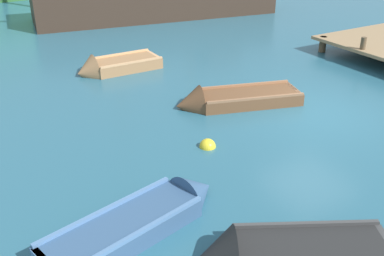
% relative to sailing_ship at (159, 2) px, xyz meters
% --- Properties ---
extents(ground_plane, '(120.00, 120.00, 0.00)m').
position_rel_sailing_ship_xyz_m(ground_plane, '(-1.92, -13.90, -0.75)').
color(ground_plane, '#285B70').
extents(sailing_ship, '(15.61, 5.35, 10.99)m').
position_rel_sailing_ship_xyz_m(sailing_ship, '(0.00, 0.00, 0.00)').
color(sailing_ship, '#38281E').
rests_on(sailing_ship, ground).
extents(rowboat_near_dock, '(3.03, 1.26, 1.18)m').
position_rel_sailing_ship_xyz_m(rowboat_near_dock, '(-5.62, -7.47, -0.62)').
color(rowboat_near_dock, '#9E7047').
rests_on(rowboat_near_dock, ground).
extents(rowboat_outer_left, '(3.79, 1.81, 0.95)m').
position_rel_sailing_ship_xyz_m(rowboat_outer_left, '(-8.31, -16.02, -0.62)').
color(rowboat_outer_left, '#335175').
rests_on(rowboat_outer_left, ground).
extents(rowboat_far, '(3.93, 2.21, 1.14)m').
position_rel_sailing_ship_xyz_m(rowboat_far, '(-3.76, -12.12, -0.63)').
color(rowboat_far, brown).
rests_on(rowboat_far, ground).
extents(buoy_yellow, '(0.41, 0.41, 0.41)m').
position_rel_sailing_ship_xyz_m(buoy_yellow, '(-5.71, -14.00, -0.75)').
color(buoy_yellow, yellow).
rests_on(buoy_yellow, ground).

